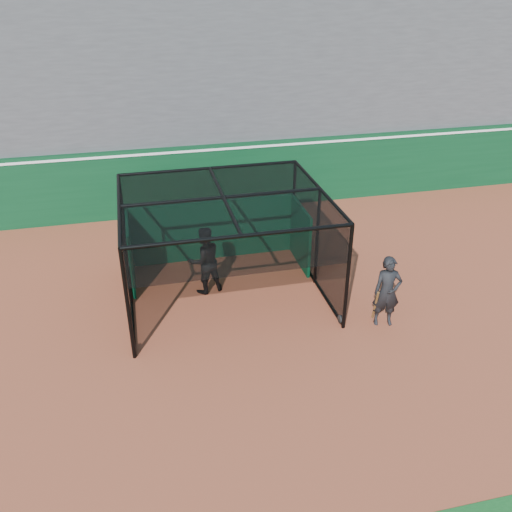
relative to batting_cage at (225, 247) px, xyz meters
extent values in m
plane|color=#98462C|center=(0.59, -2.59, -1.44)|extent=(120.00, 120.00, 0.00)
cube|color=#0A3A1D|center=(0.59, 5.91, -0.19)|extent=(50.00, 0.45, 2.50)
cube|color=white|center=(0.59, 5.91, 0.91)|extent=(50.00, 0.50, 0.08)
cube|color=#4C4C4F|center=(0.59, 9.79, 2.43)|extent=(50.00, 7.85, 7.75)
cube|color=#064526|center=(0.00, 2.14, -0.49)|extent=(5.08, 0.10, 1.90)
cylinder|color=black|center=(-2.60, -2.08, -1.33)|extent=(0.08, 0.22, 0.22)
cylinder|color=black|center=(2.60, -2.08, -1.33)|extent=(0.08, 0.22, 0.22)
cylinder|color=black|center=(-2.60, 2.06, -1.33)|extent=(0.08, 0.22, 0.22)
cylinder|color=black|center=(2.60, 2.06, -1.33)|extent=(0.08, 0.22, 0.22)
imported|color=black|center=(-0.53, 0.25, -0.47)|extent=(1.10, 0.96, 1.95)
imported|color=black|center=(3.67, -2.33, -0.49)|extent=(0.77, 0.58, 1.89)
cylinder|color=#593819|center=(3.42, -2.28, -0.89)|extent=(0.15, 0.37, 0.97)
camera|label=1|loc=(-2.10, -12.70, 6.74)|focal=38.00mm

